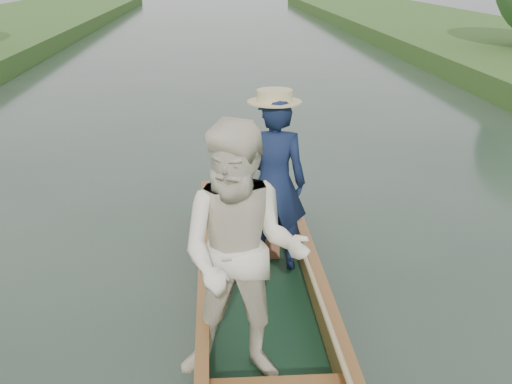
{
  "coord_description": "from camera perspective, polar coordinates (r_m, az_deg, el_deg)",
  "views": [
    {
      "loc": [
        -0.39,
        -5.18,
        3.01
      ],
      "look_at": [
        0.0,
        0.6,
        0.95
      ],
      "focal_mm": 45.0,
      "sensor_mm": 36.0,
      "label": 1
    }
  ],
  "objects": [
    {
      "name": "ground",
      "position": [
        6.01,
        0.39,
        -10.51
      ],
      "size": [
        120.0,
        120.0,
        0.0
      ],
      "primitive_type": "plane",
      "color": "#283D30",
      "rests_on": "ground"
    },
    {
      "name": "punt",
      "position": [
        5.39,
        -0.15,
        -5.21
      ],
      "size": [
        1.31,
        5.0,
        2.05
      ],
      "color": "#12301D",
      "rests_on": "ground"
    }
  ]
}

